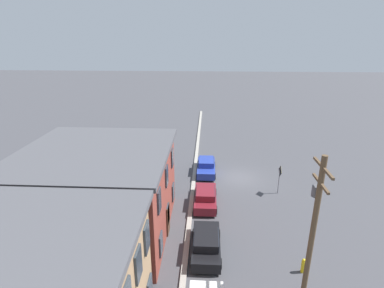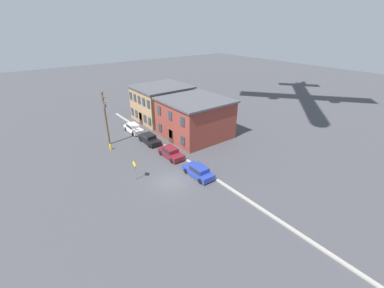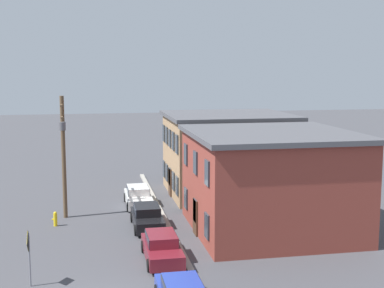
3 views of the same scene
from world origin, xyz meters
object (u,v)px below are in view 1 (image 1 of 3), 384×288
car_blue (206,166)px  car_black (206,243)px  caution_sign (280,175)px  fire_hydrant (303,265)px  car_maroon (205,196)px  utility_pole (314,224)px

car_blue → car_black: bearing=-179.5°
caution_sign → car_blue: bearing=58.3°
car_blue → fire_hydrant: (-13.80, -5.95, -0.27)m
car_maroon → car_blue: same height
car_black → utility_pole: 7.38m
fire_hydrant → car_blue: bearing=23.3°
car_blue → fire_hydrant: car_blue is taller
car_maroon → utility_pole: 11.51m
car_black → fire_hydrant: car_black is taller
car_black → car_maroon: (6.04, 0.13, 0.00)m
car_maroon → caution_sign: caution_sign is taller
utility_pole → fire_hydrant: utility_pole is taller
car_maroon → car_blue: (6.33, -0.01, 0.00)m
utility_pole → car_black: bearing=57.6°
car_maroon → caution_sign: (2.28, -6.56, 1.08)m
car_maroon → fire_hydrant: car_maroon is taller
car_maroon → fire_hydrant: size_ratio=4.58×
car_black → car_blue: size_ratio=1.00×
car_black → caution_sign: bearing=-37.7°
car_blue → utility_pole: utility_pole is taller
car_blue → caution_sign: caution_sign is taller
caution_sign → fire_hydrant: (-9.75, 0.61, -1.35)m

